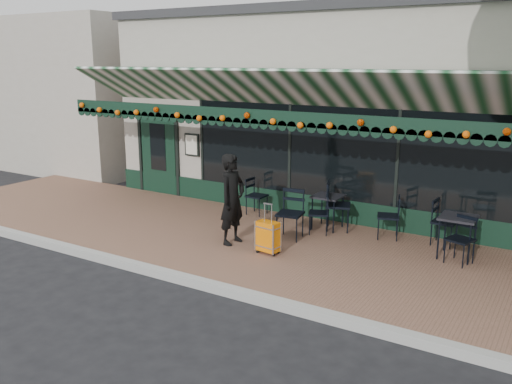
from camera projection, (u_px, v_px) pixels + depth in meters
The scene contains 16 objects.
ground at pixel (226, 292), 8.47m from camera, with size 80.00×80.00×0.00m, color black.
sidewalk at pixel (287, 250), 10.11m from camera, with size 18.00×4.00×0.15m, color brown.
curb at pixel (223, 289), 8.38m from camera, with size 18.00×0.16×0.15m, color #9E9E99.
restaurant_building at pixel (391, 108), 14.42m from camera, with size 12.00×9.60×4.50m.
neighbor_building_left at pixel (66, 89), 21.09m from camera, with size 12.00×8.00×4.80m, color #ADA598.
woman at pixel (232, 199), 10.07m from camera, with size 0.62×0.41×1.71m, color black.
suitcase at pixel (268, 237), 9.65m from camera, with size 0.43×0.28×0.92m.
cafe_table_a at pixel (458, 221), 9.36m from camera, with size 0.61×0.61×0.75m.
cafe_table_b at pixel (328, 199), 11.01m from camera, with size 0.57×0.57×0.70m.
chair_a_left at pixel (388, 217), 10.46m from camera, with size 0.43×0.43×0.86m, color black, non-canonical shape.
chair_a_right at pixel (445, 222), 10.07m from camera, with size 0.44×0.44×0.88m, color black, non-canonical shape.
chair_a_front at pixel (460, 240), 9.15m from camera, with size 0.41×0.41×0.83m, color black, non-canonical shape.
chair_b_left at pixel (319, 214), 10.75m from camera, with size 0.41×0.41×0.81m, color black, non-canonical shape.
chair_b_right at pixel (338, 206), 10.95m from camera, with size 0.50×0.50×1.01m, color black, non-canonical shape.
chair_b_front at pixel (290, 214), 10.41m from camera, with size 0.49×0.49×0.97m, color black, non-canonical shape.
chair_solo at pixel (257, 196), 12.08m from camera, with size 0.41×0.41×0.83m, color black, non-canonical shape.
Camera 1 is at (4.48, -6.46, 3.55)m, focal length 38.00 mm.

